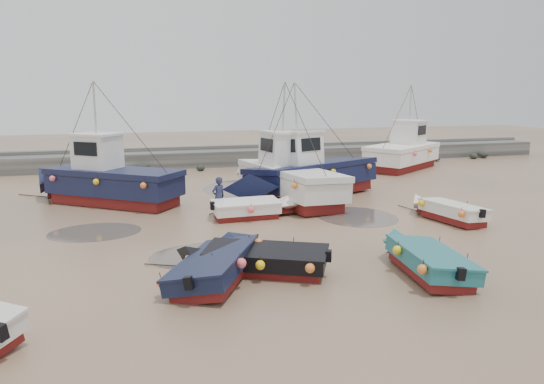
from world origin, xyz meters
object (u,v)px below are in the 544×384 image
Objects in this scene: dinghy_6 at (447,208)px; cabin_boat_0 at (104,178)px; dinghy_4 at (255,256)px; cabin_boat_3 at (406,151)px; dinghy_1 at (221,261)px; dinghy_5 at (254,206)px; cabin_boat_1 at (284,176)px; person at (219,217)px; dinghy_2 at (424,256)px; cabin_boat_2 at (306,174)px.

cabin_boat_0 is at bearing 141.54° from dinghy_6.
dinghy_4 is 0.66× the size of cabin_boat_0.
cabin_boat_3 is at bearing 56.22° from dinghy_6.
dinghy_1 is at bearing -167.65° from dinghy_6.
dinghy_5 is 8.74m from dinghy_6.
dinghy_1 and dinghy_6 have the same top height.
dinghy_5 is at bearing -135.88° from cabin_boat_1.
dinghy_5 is 2.84× the size of person.
dinghy_1 is 6.47m from dinghy_2.
cabin_boat_2 is (-4.20, 6.83, 0.75)m from dinghy_6.
cabin_boat_1 reaches higher than person.
cabin_boat_3 is at bearing -33.06° from cabin_boat_0.
dinghy_1 is 1.06× the size of dinghy_4.
person is (5.06, -4.58, -1.34)m from cabin_boat_0.
person is at bearing 94.43° from cabin_boat_2.
person is at bearing 125.10° from dinghy_2.
dinghy_5 is (3.03, 7.41, 0.02)m from dinghy_1.
dinghy_6 is 0.62× the size of cabin_boat_0.
dinghy_4 is at bearing 34.73° from dinghy_1.
dinghy_5 is 19.63m from cabin_boat_3.
dinghy_1 and dinghy_5 have the same top height.
cabin_boat_1 reaches higher than dinghy_1.
dinghy_1 is at bearing 175.84° from dinghy_2.
person is at bearing -117.35° from dinghy_5.
dinghy_1 is 26.92m from cabin_boat_3.
dinghy_4 is at bearing -121.99° from cabin_boat_1.
dinghy_5 is at bearing 150.85° from dinghy_6.
cabin_boat_3 is (11.24, 8.51, 0.03)m from cabin_boat_2.
dinghy_4 is at bearing 126.87° from cabin_boat_2.
dinghy_4 reaches higher than person.
dinghy_1 is at bearing 122.82° from cabin_boat_2.
cabin_boat_1 is (9.15, -1.78, -0.02)m from cabin_boat_0.
cabin_boat_3 is (11.97, 21.19, 0.78)m from dinghy_2.
dinghy_2 is 1.12× the size of dinghy_5.
cabin_boat_1 is 15.42m from cabin_boat_3.
cabin_boat_1 and cabin_boat_2 have the same top height.
dinghy_1 is 1.15× the size of dinghy_5.
cabin_boat_0 and cabin_boat_1 have the same top height.
cabin_boat_1 is at bearing 91.67° from dinghy_1.
dinghy_5 is at bearing 108.59° from cabin_boat_2.
dinghy_4 is at bearing -120.78° from cabin_boat_0.
dinghy_2 is 7.66m from dinghy_6.
dinghy_2 is at bearing 18.83° from dinghy_5.
dinghy_2 is 1.03× the size of dinghy_4.
dinghy_6 is at bearing 68.47° from dinghy_5.
person is (-4.09, -2.80, -1.31)m from cabin_boat_1.
dinghy_2 reaches higher than person.
dinghy_6 reaches higher than person.
dinghy_1 is 13.29m from cabin_boat_2.
cabin_boat_0 is at bearing 159.62° from cabin_boat_1.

